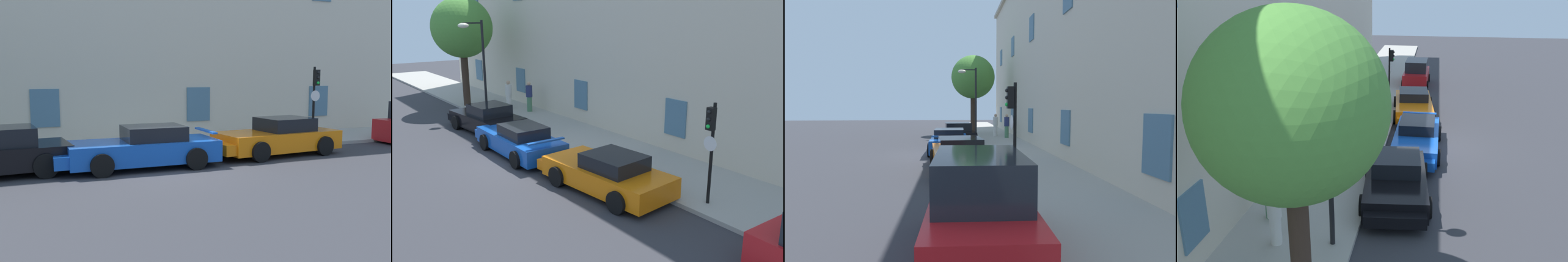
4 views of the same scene
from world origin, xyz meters
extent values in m
plane|color=#333338|center=(0.00, 0.00, 0.00)|extent=(80.00, 80.00, 0.00)
cube|color=#A8A399|center=(0.00, 3.65, 0.07)|extent=(60.00, 3.67, 0.14)
cube|color=beige|center=(0.00, 7.14, 6.04)|extent=(40.79, 3.31, 12.07)
cube|color=slate|center=(-9.79, 5.45, 1.60)|extent=(1.10, 0.06, 1.50)
cube|color=slate|center=(-3.26, 5.45, 1.60)|extent=(1.10, 0.06, 1.50)
cube|color=slate|center=(3.26, 5.45, 1.60)|extent=(1.10, 0.06, 1.50)
cube|color=slate|center=(9.79, 5.45, 1.60)|extent=(1.10, 0.06, 1.50)
cube|color=slate|center=(16.31, 5.45, 1.60)|extent=(1.10, 0.06, 1.50)
cube|color=black|center=(-5.04, 0.93, 0.54)|extent=(4.41, 2.36, 0.68)
cube|color=black|center=(-4.72, 0.96, 1.14)|extent=(1.83, 1.75, 0.53)
cube|color=black|center=(-6.91, 0.78, 0.45)|extent=(1.43, 1.95, 0.37)
cylinder|color=black|center=(-6.27, -0.18, 0.35)|extent=(0.72, 0.30, 0.70)
cylinder|color=black|center=(-6.44, 1.83, 0.35)|extent=(0.72, 0.30, 0.70)
cylinder|color=black|center=(-3.64, 0.04, 0.35)|extent=(0.72, 0.30, 0.70)
cylinder|color=black|center=(-3.81, 2.05, 0.35)|extent=(0.72, 0.30, 0.70)
cube|color=#144CB2|center=(-0.71, 0.45, 0.53)|extent=(4.67, 1.91, 0.66)
cube|color=black|center=(-0.36, 0.44, 1.08)|extent=(1.88, 1.50, 0.45)
cube|color=#144CB2|center=(-2.75, 0.47, 0.44)|extent=(1.42, 1.72, 0.36)
cube|color=#144CB2|center=(1.43, 0.42, 1.08)|extent=(0.18, 1.57, 0.06)
cylinder|color=black|center=(-2.16, -0.46, 0.34)|extent=(0.69, 0.25, 0.69)
cylinder|color=black|center=(-2.13, 1.39, 0.34)|extent=(0.69, 0.25, 0.69)
cylinder|color=black|center=(0.72, -0.50, 0.34)|extent=(0.69, 0.25, 0.69)
cylinder|color=black|center=(0.75, 1.35, 0.34)|extent=(0.69, 0.25, 0.69)
cube|color=orange|center=(4.47, 0.87, 0.53)|extent=(4.70, 2.31, 0.67)
cube|color=black|center=(4.81, 0.90, 1.10)|extent=(1.95, 1.69, 0.48)
cube|color=orange|center=(2.48, 0.69, 0.45)|extent=(1.51, 1.88, 0.37)
cylinder|color=black|center=(3.15, -0.21, 0.35)|extent=(0.72, 0.30, 0.70)
cylinder|color=black|center=(2.98, 1.70, 0.35)|extent=(0.72, 0.30, 0.70)
cylinder|color=black|center=(5.96, 0.04, 0.35)|extent=(0.72, 0.30, 0.70)
cylinder|color=black|center=(5.79, 1.95, 0.35)|extent=(0.72, 0.30, 0.70)
cube|color=red|center=(11.85, 1.08, 0.56)|extent=(3.85, 1.73, 0.91)
cube|color=#1E232B|center=(11.85, 1.08, 1.39)|extent=(2.32, 1.49, 0.75)
cylinder|color=black|center=(13.01, 1.87, 0.28)|extent=(0.57, 0.21, 0.57)
cylinder|color=black|center=(12.97, 0.24, 0.28)|extent=(0.57, 0.21, 0.57)
cylinder|color=black|center=(10.73, 1.93, 0.28)|extent=(0.57, 0.21, 0.57)
cylinder|color=black|center=(10.68, 0.30, 0.28)|extent=(0.57, 0.21, 0.57)
cylinder|color=#38281E|center=(-11.11, 2.34, 1.89)|extent=(0.43, 0.43, 3.50)
ellipsoid|color=#4C8C38|center=(-11.11, 2.34, 4.90)|extent=(3.63, 3.63, 3.60)
cylinder|color=black|center=(7.29, 2.51, 1.69)|extent=(0.10, 0.10, 3.09)
cube|color=black|center=(7.29, 2.37, 2.78)|extent=(0.22, 0.20, 0.66)
sphere|color=black|center=(7.29, 2.26, 2.99)|extent=(0.12, 0.12, 0.12)
sphere|color=black|center=(7.29, 2.26, 2.78)|extent=(0.12, 0.12, 0.12)
sphere|color=green|center=(7.29, 2.26, 2.57)|extent=(0.12, 0.12, 0.12)
cylinder|color=white|center=(7.29, 2.41, 2.03)|extent=(0.44, 0.02, 0.44)
cylinder|color=black|center=(-8.29, 2.38, 2.75)|extent=(0.14, 0.14, 5.22)
cube|color=black|center=(-8.29, 1.83, 5.21)|extent=(0.08, 1.10, 0.08)
ellipsoid|color=#EAE5C6|center=(-8.29, 1.33, 5.08)|extent=(0.44, 0.60, 0.28)
cylinder|color=#4C7F59|center=(-7.19, 4.58, 0.57)|extent=(0.40, 0.40, 0.86)
cylinder|color=navy|center=(-7.19, 4.58, 1.33)|extent=(0.50, 0.50, 0.66)
sphere|color=tan|center=(-7.19, 4.58, 1.78)|extent=(0.22, 0.22, 0.22)
cylinder|color=silver|center=(-8.50, 3.92, 0.56)|extent=(0.36, 0.36, 0.84)
cylinder|color=silver|center=(-8.50, 3.92, 1.31)|extent=(0.45, 0.45, 0.65)
sphere|color=tan|center=(-8.50, 3.92, 1.75)|extent=(0.22, 0.22, 0.22)
camera|label=1|loc=(-4.40, -12.96, 2.89)|focal=41.00mm
camera|label=2|loc=(14.75, -7.64, 5.66)|focal=39.72mm
camera|label=3|loc=(17.33, 0.65, 2.56)|focal=30.93mm
camera|label=4|loc=(-18.31, -0.20, 7.06)|focal=39.75mm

